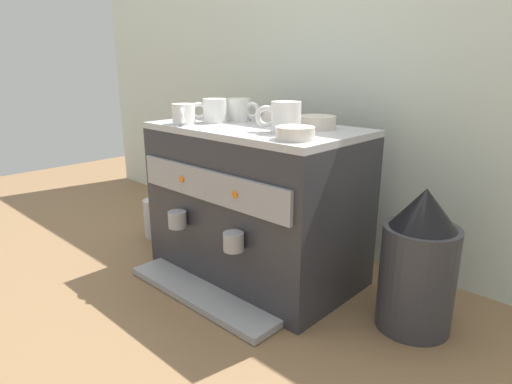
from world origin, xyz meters
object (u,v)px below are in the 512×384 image
ceramic_bowl_1 (277,116)px  ceramic_bowl_2 (295,133)px  ceramic_cup_1 (240,110)px  milk_pitcher (155,218)px  espresso_machine (255,203)px  ceramic_cup_3 (213,111)px  ceramic_bowl_0 (316,122)px  ceramic_cup_0 (184,114)px  coffee_grinder (418,264)px  ceramic_cup_2 (284,117)px

ceramic_bowl_1 → ceramic_bowl_2: (0.24, -0.21, -0.01)m
ceramic_cup_1 → milk_pitcher: size_ratio=0.75×
espresso_machine → ceramic_cup_1: bearing=154.9°
ceramic_cup_3 → ceramic_bowl_1: ceramic_cup_3 is taller
espresso_machine → ceramic_bowl_0: 0.32m
ceramic_cup_0 → ceramic_cup_1: 0.19m
ceramic_cup_1 → ceramic_bowl_2: (0.36, -0.17, -0.02)m
ceramic_cup_1 → ceramic_cup_3: size_ratio=1.09×
espresso_machine → ceramic_cup_1: size_ratio=5.72×
ceramic_cup_0 → ceramic_cup_1: (0.07, 0.18, 0.00)m
ceramic_cup_3 → ceramic_cup_1: bearing=71.0°
ceramic_cup_1 → ceramic_cup_0: bearing=-110.4°
espresso_machine → coffee_grinder: size_ratio=1.73×
ceramic_bowl_0 → milk_pitcher: ceramic_bowl_0 is taller
espresso_machine → ceramic_bowl_2: 0.37m
espresso_machine → ceramic_bowl_0: ceramic_bowl_0 is taller
ceramic_cup_0 → coffee_grinder: ceramic_cup_0 is taller
ceramic_bowl_0 → ceramic_bowl_1: ceramic_bowl_1 is taller
ceramic_bowl_0 → ceramic_bowl_1: (-0.16, 0.02, 0.00)m
milk_pitcher → espresso_machine: bearing=6.0°
ceramic_cup_3 → milk_pitcher: size_ratio=0.69×
espresso_machine → coffee_grinder: bearing=6.6°
coffee_grinder → ceramic_cup_3: bearing=-172.3°
ceramic_cup_3 → ceramic_cup_0: bearing=-111.9°
milk_pitcher → ceramic_cup_0: bearing=-12.5°
espresso_machine → ceramic_bowl_2: ceramic_bowl_2 is taller
ceramic_cup_2 → ceramic_bowl_2: 0.12m
ceramic_cup_1 → espresso_machine: bearing=-25.1°
ceramic_cup_1 → milk_pitcher: 0.59m
ceramic_cup_0 → ceramic_bowl_1: 0.29m
ceramic_cup_2 → ceramic_cup_3: bearing=178.3°
ceramic_bowl_2 → milk_pitcher: size_ratio=0.64×
ceramic_cup_2 → ceramic_cup_3: 0.30m
ceramic_bowl_1 → ceramic_bowl_2: 0.32m
ceramic_bowl_0 → ceramic_cup_0: bearing=-150.0°
ceramic_bowl_0 → coffee_grinder: bearing=-3.8°
ceramic_cup_3 → ceramic_bowl_2: ceramic_cup_3 is taller
ceramic_cup_3 → ceramic_bowl_0: (0.32, 0.11, -0.02)m
ceramic_cup_1 → ceramic_cup_3: bearing=-109.0°
ceramic_cup_1 → milk_pitcher: ceramic_cup_1 is taller
ceramic_bowl_1 → coffee_grinder: 0.61m
espresso_machine → ceramic_cup_2: size_ratio=5.52×
espresso_machine → ceramic_cup_3: size_ratio=6.23×
ceramic_cup_0 → ceramic_bowl_0: bearing=30.0°
ceramic_cup_3 → coffee_grinder: bearing=7.7°
ceramic_cup_1 → ceramic_cup_2: size_ratio=0.97×
ceramic_cup_2 → ceramic_bowl_0: (0.02, 0.12, -0.02)m
ceramic_cup_2 → milk_pitcher: (-0.65, -0.01, -0.45)m
espresso_machine → ceramic_cup_2: 0.32m
espresso_machine → milk_pitcher: bearing=-174.0°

